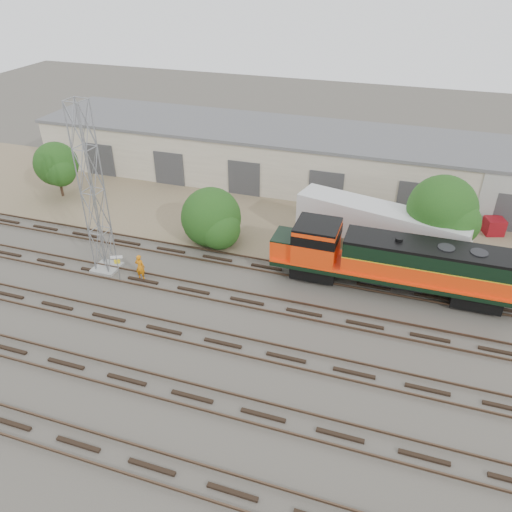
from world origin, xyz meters
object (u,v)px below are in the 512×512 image
(locomotive, at_px, (391,261))
(worker, at_px, (140,267))
(semi_trailer, at_px, (384,226))
(signal_tower, at_px, (93,194))

(locomotive, relative_size, worker, 8.58)
(worker, bearing_deg, semi_trailer, -152.69)
(signal_tower, xyz_separation_m, worker, (3.12, -0.32, -5.14))
(signal_tower, xyz_separation_m, semi_trailer, (19.35, 8.56, -3.59))
(locomotive, height_order, worker, locomotive)
(worker, xyz_separation_m, semi_trailer, (16.23, 8.89, 1.55))
(locomotive, height_order, signal_tower, signal_tower)
(signal_tower, bearing_deg, worker, -5.92)
(worker, distance_m, semi_trailer, 18.56)
(locomotive, bearing_deg, semi_trailer, 101.39)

